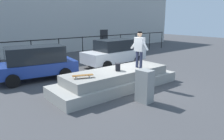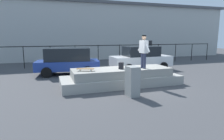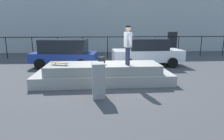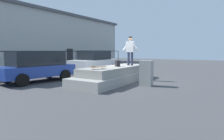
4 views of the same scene
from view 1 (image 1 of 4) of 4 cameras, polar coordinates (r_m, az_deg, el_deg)
name	(u,v)px [view 1 (image 1 of 4)]	position (r m, az deg, el deg)	size (l,w,h in m)	color
ground_plane	(126,85)	(10.19, 3.80, -4.13)	(60.00, 60.00, 0.00)	#424244
concrete_ledge	(117,80)	(9.63, 1.39, -2.71)	(6.20, 2.01, 0.88)	#9E9B93
skateboarder	(139,47)	(9.80, 7.49, 6.22)	(0.30, 1.01, 1.69)	#2D334C
skateboard	(83,75)	(8.25, -7.97, -1.48)	(0.84, 0.48, 0.12)	brown
backpack	(118,67)	(9.31, 1.58, 0.84)	(0.28, 0.20, 0.34)	black
car_blue_hatchback_near	(36,62)	(11.64, -20.08, 2.01)	(4.27, 2.44, 1.75)	navy
car_white_sedan_mid	(115,52)	(14.28, 0.69, 4.81)	(4.54, 2.10, 1.77)	white
utility_box	(145,86)	(8.09, 8.87, -4.38)	(0.44, 0.60, 1.27)	gray
fence_row	(59,46)	(15.87, -14.27, 6.48)	(24.06, 0.06, 1.75)	black
warehouse_building	(23,19)	(23.19, -23.15, 12.67)	(35.20, 8.90, 6.16)	#B2B2AD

